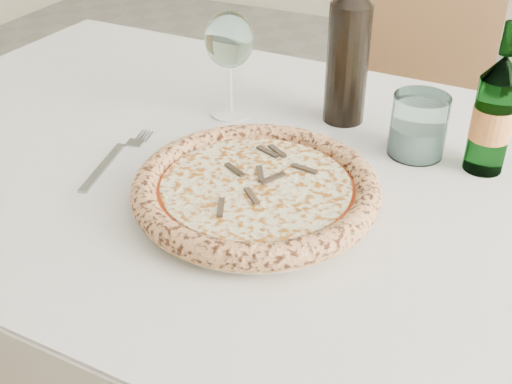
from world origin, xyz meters
TOP-DOWN VIEW (x-y plane):
  - dining_table at (0.21, -0.02)m, footprint 1.51×0.93m
  - chair_far at (0.26, 0.70)m, footprint 0.48×0.48m
  - plate at (0.21, -0.12)m, footprint 0.30×0.30m
  - pizza at (0.21, -0.12)m, footprint 0.34×0.34m
  - fork at (-0.04, -0.10)m, footprint 0.04×0.21m
  - wine_glass at (0.05, 0.12)m, footprint 0.08×0.08m
  - tumbler at (0.38, 0.12)m, footprint 0.09×0.09m
  - beer_bottle at (0.48, 0.11)m, footprint 0.06×0.06m
  - wine_bottle at (0.24, 0.18)m, footprint 0.07×0.07m

SIDE VIEW (x-z plane):
  - chair_far at x=0.26m, z-range 0.07..1.00m
  - dining_table at x=0.21m, z-range 0.29..1.05m
  - fork at x=-0.04m, z-range 0.76..0.76m
  - plate at x=0.21m, z-range 0.76..0.77m
  - pizza at x=0.21m, z-range 0.76..0.80m
  - tumbler at x=0.38m, z-range 0.75..0.85m
  - beer_bottle at x=0.48m, z-range 0.73..0.96m
  - wine_bottle at x=0.24m, z-range 0.74..1.02m
  - wine_glass at x=0.05m, z-range 0.80..0.98m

